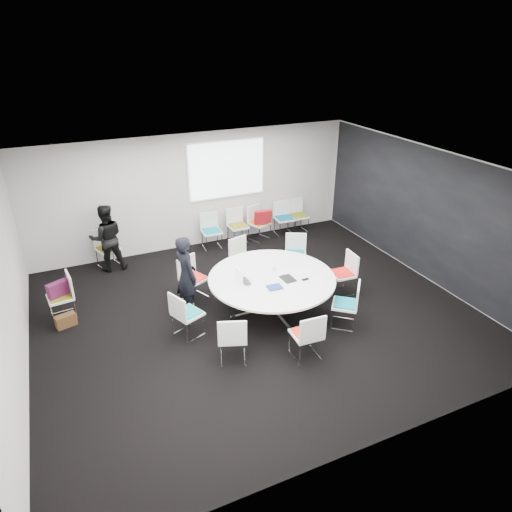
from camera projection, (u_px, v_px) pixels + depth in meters
name	position (u px, v px, depth m)	size (l,w,h in m)	color
room_shell	(260.00, 246.00, 8.23)	(8.08, 7.08, 2.88)	black
conference_table	(272.00, 285.00, 8.65)	(2.40, 2.40, 0.73)	silver
projection_screen	(227.00, 170.00, 11.11)	(1.90, 0.03, 1.35)	white
chair_ring_a	(342.00, 281.00, 9.37)	(0.47, 0.48, 0.88)	silver
chair_ring_b	(295.00, 261.00, 10.16)	(0.62, 0.61, 0.88)	silver
chair_ring_c	(243.00, 265.00, 10.00)	(0.56, 0.55, 0.88)	silver
chair_ring_d	(194.00, 286.00, 9.18)	(0.61, 0.60, 0.88)	silver
chair_ring_e	(188.00, 322.00, 8.05)	(0.59, 0.60, 0.88)	silver
chair_ring_f	(233.00, 346.00, 7.45)	(0.59, 0.58, 0.88)	silver
chair_ring_g	(306.00, 343.00, 7.51)	(0.48, 0.47, 0.88)	silver
chair_ring_h	(345.00, 312.00, 8.33)	(0.64, 0.64, 0.88)	silver
chair_back_a	(212.00, 238.00, 11.32)	(0.48, 0.47, 0.88)	silver
chair_back_b	(238.00, 232.00, 11.62)	(0.47, 0.46, 0.88)	silver
chair_back_c	(259.00, 229.00, 11.81)	(0.59, 0.59, 0.88)	silver
chair_back_d	(284.00, 224.00, 12.10)	(0.49, 0.48, 0.88)	silver
chair_back_e	(298.00, 222.00, 12.27)	(0.46, 0.45, 0.88)	silver
chair_spare_left	(63.00, 305.00, 8.56)	(0.50, 0.51, 0.88)	silver
chair_person_back	(109.00, 255.00, 10.44)	(0.59, 0.58, 0.88)	silver
person_main	(186.00, 276.00, 8.51)	(0.58, 0.38, 1.58)	black
person_back	(107.00, 238.00, 10.09)	(0.75, 0.58, 1.54)	black
laptop	(248.00, 281.00, 8.43)	(0.32, 0.20, 0.02)	#333338
laptop_lid	(239.00, 275.00, 8.37)	(0.30, 0.02, 0.22)	silver
notebook_black	(288.00, 279.00, 8.50)	(0.22, 0.30, 0.02)	black
tablet_folio	(275.00, 287.00, 8.22)	(0.26, 0.20, 0.03)	navy
papers_right	(289.00, 264.00, 9.04)	(0.30, 0.21, 0.00)	silver
papers_front	(307.00, 270.00, 8.81)	(0.30, 0.21, 0.00)	white
cup	(274.00, 268.00, 8.80)	(0.08, 0.08, 0.09)	white
phone	(305.00, 279.00, 8.49)	(0.14, 0.07, 0.01)	black
maroon_bag	(58.00, 289.00, 8.40)	(0.40, 0.14, 0.28)	#511536
brown_bag	(66.00, 321.00, 8.36)	(0.36, 0.16, 0.24)	#4C3018
red_jacket	(263.00, 217.00, 11.44)	(0.44, 0.10, 0.35)	maroon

